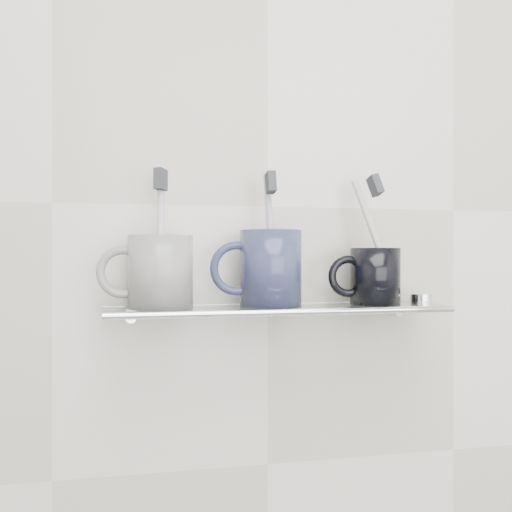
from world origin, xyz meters
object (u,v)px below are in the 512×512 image
object	(u,v)px
mug_left	(161,272)
mug_right	(375,276)
shelf_glass	(278,309)
mug_center	(271,268)

from	to	relation	value
mug_left	mug_right	size ratio (longest dim) A/B	1.20
mug_right	shelf_glass	bearing A→B (deg)	-164.56
mug_center	mug_right	size ratio (longest dim) A/B	1.30
shelf_glass	mug_right	size ratio (longest dim) A/B	5.85
shelf_glass	mug_right	distance (m)	0.16
mug_center	shelf_glass	bearing A→B (deg)	-44.10
mug_center	mug_right	world-z (taller)	mug_center
mug_left	mug_center	distance (m)	0.16
shelf_glass	mug_center	world-z (taller)	mug_center
shelf_glass	mug_center	xyz separation A→B (m)	(-0.01, 0.00, 0.06)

